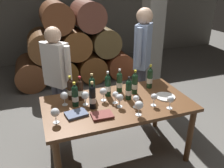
% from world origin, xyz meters
% --- Properties ---
extents(ground_plane, '(14.00, 14.00, 0.00)m').
position_xyz_m(ground_plane, '(0.00, 0.00, 0.00)').
color(ground_plane, '#66635E').
extents(cellar_back_wall, '(10.00, 0.24, 2.80)m').
position_xyz_m(cellar_back_wall, '(0.00, 4.20, 1.40)').
color(cellar_back_wall, slate).
rests_on(cellar_back_wall, ground_plane).
extents(barrel_stack, '(2.49, 0.90, 1.69)m').
position_xyz_m(barrel_stack, '(-0.00, 2.60, 0.72)').
color(barrel_stack, brown).
rests_on(barrel_stack, ground_plane).
extents(stone_pillar, '(0.32, 0.32, 2.60)m').
position_xyz_m(stone_pillar, '(1.30, 1.60, 1.30)').
color(stone_pillar, slate).
rests_on(stone_pillar, ground_plane).
extents(dining_table, '(1.70, 0.90, 0.76)m').
position_xyz_m(dining_table, '(0.00, 0.00, 0.67)').
color(dining_table, brown).
rests_on(dining_table, ground_plane).
extents(wine_bottle_0, '(0.07, 0.07, 0.29)m').
position_xyz_m(wine_bottle_0, '(-0.47, 0.09, 0.89)').
color(wine_bottle_0, black).
rests_on(wine_bottle_0, dining_table).
extents(wine_bottle_1, '(0.07, 0.07, 0.30)m').
position_xyz_m(wine_bottle_1, '(-0.49, 0.27, 0.89)').
color(wine_bottle_1, black).
rests_on(wine_bottle_1, dining_table).
extents(wine_bottle_2, '(0.07, 0.07, 0.30)m').
position_xyz_m(wine_bottle_2, '(-0.39, 0.21, 0.89)').
color(wine_bottle_2, black).
rests_on(wine_bottle_2, dining_table).
extents(wine_bottle_3, '(0.07, 0.07, 0.31)m').
position_xyz_m(wine_bottle_3, '(0.12, 0.26, 0.89)').
color(wine_bottle_3, '#19381E').
rests_on(wine_bottle_3, dining_table).
extents(wine_bottle_4, '(0.07, 0.07, 0.31)m').
position_xyz_m(wine_bottle_4, '(-0.24, 0.22, 0.89)').
color(wine_bottle_4, black).
rests_on(wine_bottle_4, dining_table).
extents(wine_bottle_5, '(0.07, 0.07, 0.29)m').
position_xyz_m(wine_bottle_5, '(0.15, 0.04, 0.88)').
color(wine_bottle_5, black).
rests_on(wine_bottle_5, dining_table).
extents(wine_bottle_6, '(0.07, 0.07, 0.32)m').
position_xyz_m(wine_bottle_6, '(-0.30, -0.02, 0.90)').
color(wine_bottle_6, black).
rests_on(wine_bottle_6, dining_table).
extents(wine_bottle_7, '(0.07, 0.07, 0.31)m').
position_xyz_m(wine_bottle_7, '(0.28, 0.15, 0.89)').
color(wine_bottle_7, '#19381E').
rests_on(wine_bottle_7, dining_table).
extents(wine_bottle_8, '(0.07, 0.07, 0.32)m').
position_xyz_m(wine_bottle_8, '(-0.05, 0.21, 0.90)').
color(wine_bottle_8, black).
rests_on(wine_bottle_8, dining_table).
extents(wine_bottle_9, '(0.07, 0.07, 0.32)m').
position_xyz_m(wine_bottle_9, '(0.54, 0.24, 0.90)').
color(wine_bottle_9, '#19381E').
rests_on(wine_bottle_9, dining_table).
extents(wine_glass_0, '(0.09, 0.09, 0.16)m').
position_xyz_m(wine_glass_0, '(-0.72, -0.17, 0.87)').
color(wine_glass_0, white).
rests_on(wine_glass_0, dining_table).
extents(wine_glass_1, '(0.09, 0.09, 0.16)m').
position_xyz_m(wine_glass_1, '(-0.36, 0.08, 0.87)').
color(wine_glass_1, white).
rests_on(wine_glass_1, dining_table).
extents(wine_glass_2, '(0.09, 0.09, 0.16)m').
position_xyz_m(wine_glass_2, '(-0.59, 0.15, 0.87)').
color(wine_glass_2, white).
rests_on(wine_glass_2, dining_table).
extents(wine_glass_3, '(0.07, 0.07, 0.15)m').
position_xyz_m(wine_glass_3, '(0.15, -0.17, 0.86)').
color(wine_glass_3, white).
rests_on(wine_glass_3, dining_table).
extents(wine_glass_4, '(0.08, 0.08, 0.15)m').
position_xyz_m(wine_glass_4, '(0.49, -0.32, 0.87)').
color(wine_glass_4, white).
rests_on(wine_glass_4, dining_table).
extents(wine_glass_5, '(0.09, 0.09, 0.16)m').
position_xyz_m(wine_glass_5, '(-0.14, 0.10, 0.87)').
color(wine_glass_5, white).
rests_on(wine_glass_5, dining_table).
extents(wine_glass_6, '(0.08, 0.08, 0.15)m').
position_xyz_m(wine_glass_6, '(-0.01, -0.09, 0.87)').
color(wine_glass_6, white).
rests_on(wine_glass_6, dining_table).
extents(wine_glass_7, '(0.09, 0.09, 0.16)m').
position_xyz_m(wine_glass_7, '(0.11, -0.32, 0.87)').
color(wine_glass_7, white).
rests_on(wine_glass_7, dining_table).
extents(wine_glass_8, '(0.07, 0.07, 0.15)m').
position_xyz_m(wine_glass_8, '(-0.03, 0.00, 0.86)').
color(wine_glass_8, white).
rests_on(wine_glass_8, dining_table).
extents(wine_glass_9, '(0.07, 0.07, 0.15)m').
position_xyz_m(wine_glass_9, '(0.35, -0.20, 0.86)').
color(wine_glass_9, white).
rests_on(wine_glass_9, dining_table).
extents(tasting_notebook, '(0.24, 0.19, 0.03)m').
position_xyz_m(tasting_notebook, '(-0.51, -0.11, 0.77)').
color(tasting_notebook, '#4C5670').
rests_on(tasting_notebook, dining_table).
extents(leather_ledger, '(0.22, 0.17, 0.03)m').
position_xyz_m(leather_ledger, '(-0.26, -0.22, 0.77)').
color(leather_ledger, brown).
rests_on(leather_ledger, dining_table).
extents(serving_plate, '(0.24, 0.24, 0.01)m').
position_xyz_m(serving_plate, '(0.59, -0.07, 0.77)').
color(serving_plate, white).
rests_on(serving_plate, dining_table).
extents(sommelier_presenting, '(0.36, 0.39, 1.72)m').
position_xyz_m(sommelier_presenting, '(0.68, 0.75, 1.04)').
color(sommelier_presenting, '#383842').
rests_on(sommelier_presenting, ground_plane).
extents(taster_seated_left, '(0.34, 0.40, 1.54)m').
position_xyz_m(taster_seated_left, '(-0.59, 0.72, 0.92)').
color(taster_seated_left, '#383842').
rests_on(taster_seated_left, ground_plane).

